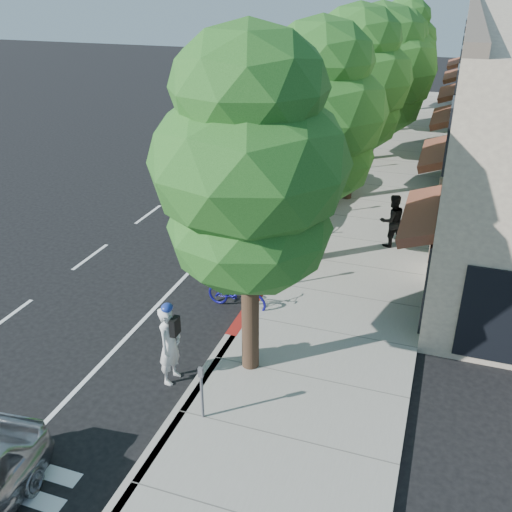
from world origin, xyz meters
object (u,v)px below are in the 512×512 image
at_px(street_tree_0, 250,170).
at_px(bicycle, 237,293).
at_px(street_tree_5, 404,42).
at_px(dark_suv_far, 342,107).
at_px(dark_sedan, 316,178).
at_px(street_tree_4, 392,60).
at_px(white_pickup, 310,142).
at_px(street_tree_1, 318,116).
at_px(street_tree_3, 377,72).
at_px(pedestrian, 392,221).
at_px(cyclist, 170,345).
at_px(street_tree_2, 355,83).
at_px(silver_suv, 262,215).

distance_m(street_tree_0, bicycle, 5.31).
bearing_deg(street_tree_5, dark_suv_far, -130.39).
bearing_deg(street_tree_0, dark_sedan, 96.46).
bearing_deg(street_tree_4, white_pickup, -115.70).
xyz_separation_m(street_tree_1, street_tree_5, (0.00, 24.00, -0.21)).
relative_size(bicycle, white_pickup, 0.34).
xyz_separation_m(street_tree_3, street_tree_5, (0.00, 12.00, 0.21)).
bearing_deg(pedestrian, street_tree_3, -111.73).
relative_size(street_tree_1, bicycle, 4.18).
distance_m(street_tree_5, pedestrian, 22.55).
height_order(street_tree_4, cyclist, street_tree_4).
bearing_deg(street_tree_0, street_tree_1, 90.00).
distance_m(street_tree_4, dark_suv_far, 5.09).
distance_m(street_tree_2, street_tree_5, 18.00).
distance_m(street_tree_0, street_tree_5, 30.00).
relative_size(street_tree_2, white_pickup, 1.42).
xyz_separation_m(cyclist, dark_suv_far, (-1.50, 27.28, -0.05)).
height_order(street_tree_4, pedestrian, street_tree_4).
bearing_deg(white_pickup, silver_suv, -90.94).
xyz_separation_m(street_tree_4, street_tree_5, (-0.00, 6.00, 0.39)).
bearing_deg(silver_suv, white_pickup, 95.75).
distance_m(cyclist, bicycle, 3.51).
xyz_separation_m(street_tree_3, cyclist, (-1.60, -18.93, -3.40)).
height_order(street_tree_3, dark_suv_far, street_tree_3).
xyz_separation_m(street_tree_2, white_pickup, (-3.03, 5.70, -4.01)).
height_order(street_tree_4, white_pickup, street_tree_4).
bearing_deg(cyclist, pedestrian, -19.90).
distance_m(bicycle, dark_sedan, 9.84).
bearing_deg(street_tree_5, bicycle, -92.71).
xyz_separation_m(street_tree_0, street_tree_3, (-0.00, 18.00, -0.60)).
height_order(cyclist, dark_sedan, cyclist).
relative_size(bicycle, pedestrian, 0.99).
height_order(bicycle, pedestrian, pedestrian).
bearing_deg(street_tree_0, pedestrian, 73.79).
relative_size(silver_suv, pedestrian, 3.15).
xyz_separation_m(street_tree_3, pedestrian, (2.28, -10.16, -3.30)).
bearing_deg(silver_suv, street_tree_0, -72.20).
distance_m(dark_sedan, dark_suv_far, 14.10).
bearing_deg(dark_sedan, pedestrian, -50.69).
distance_m(silver_suv, pedestrian, 4.53).
distance_m(dark_sedan, white_pickup, 5.58).
height_order(street_tree_3, street_tree_4, street_tree_3).
height_order(street_tree_2, street_tree_3, street_tree_2).
distance_m(street_tree_0, silver_suv, 8.86).
bearing_deg(cyclist, street_tree_0, -55.92).
xyz_separation_m(dark_suv_far, pedestrian, (5.38, -18.51, 0.15)).
height_order(street_tree_0, street_tree_2, street_tree_0).
height_order(street_tree_0, white_pickup, street_tree_0).
xyz_separation_m(street_tree_5, dark_suv_far, (-3.10, -3.64, -3.66)).
xyz_separation_m(silver_suv, pedestrian, (4.51, 0.34, 0.26)).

